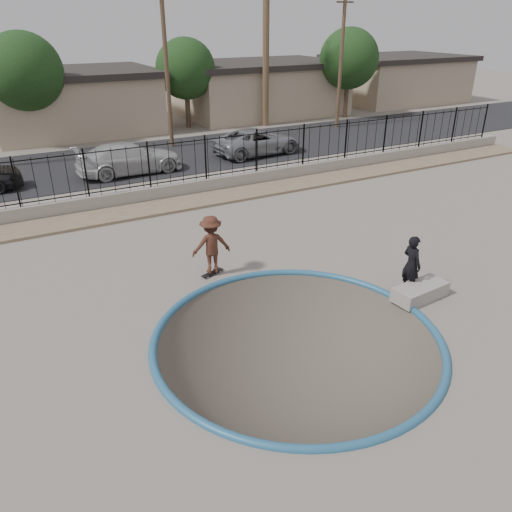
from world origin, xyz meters
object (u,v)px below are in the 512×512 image
object	(u,v)px
skater	(211,248)
videographer	(412,264)
concrete_ledge	(420,292)
car_d	(258,141)
skateboard	(212,273)
car_c	(130,158)

from	to	relation	value
skater	videographer	xyz separation A→B (m)	(4.45, -3.53, -0.04)
concrete_ledge	car_d	bearing A→B (deg)	77.32
videographer	car_d	distance (m)	15.94
skater	skateboard	bearing A→B (deg)	8.26
skateboard	videographer	size ratio (longest dim) A/B	0.47
videographer	car_c	world-z (taller)	videographer
skater	concrete_ledge	distance (m)	6.00
skateboard	car_d	bearing A→B (deg)	36.18
concrete_ledge	car_d	distance (m)	16.38
skateboard	car_d	distance (m)	14.46
concrete_ledge	car_c	size ratio (longest dim) A/B	0.31
car_d	car_c	bearing A→B (deg)	88.25
skateboard	concrete_ledge	bearing A→B (deg)	-61.72
videographer	car_d	size ratio (longest dim) A/B	0.33
videographer	concrete_ledge	xyz separation A→B (m)	(0.00, -0.44, -0.64)
skater	skateboard	size ratio (longest dim) A/B	2.25
skateboard	car_c	bearing A→B (deg)	66.23
car_d	videographer	bearing A→B (deg)	162.32
skateboard	videographer	distance (m)	5.73
skateboard	car_d	xyz separation A→B (m)	(8.04, 12.00, 0.68)
skater	videographer	distance (m)	5.68
concrete_ledge	car_c	bearing A→B (deg)	103.28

